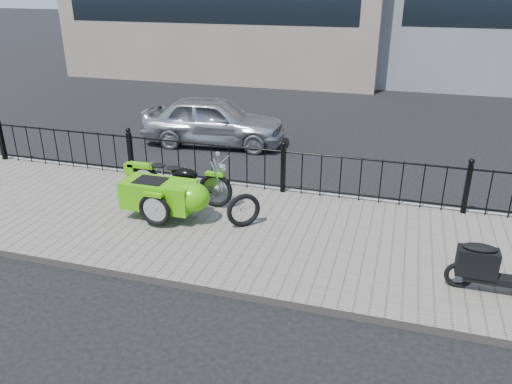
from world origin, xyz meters
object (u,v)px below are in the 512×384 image
(motorcycle_sidecar, at_px, (171,192))
(spare_tire, at_px, (244,210))
(scooter, at_px, (495,268))
(sedan_car, at_px, (214,121))

(motorcycle_sidecar, distance_m, spare_tire, 1.41)
(motorcycle_sidecar, xyz_separation_m, spare_tire, (1.40, -0.03, -0.16))
(scooter, height_order, spare_tire, scooter)
(spare_tire, bearing_deg, sedan_car, 116.84)
(motorcycle_sidecar, height_order, scooter, scooter)
(motorcycle_sidecar, relative_size, spare_tire, 3.64)
(spare_tire, distance_m, sedan_car, 5.28)
(motorcycle_sidecar, xyz_separation_m, scooter, (5.35, -0.95, -0.08))
(sedan_car, bearing_deg, motorcycle_sidecar, -173.67)
(sedan_car, bearing_deg, scooter, -137.21)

